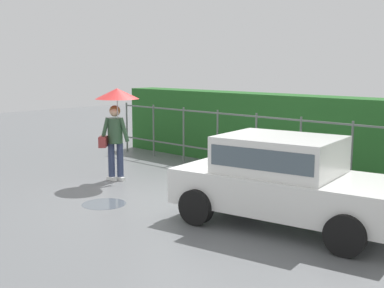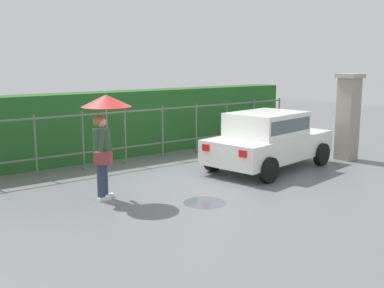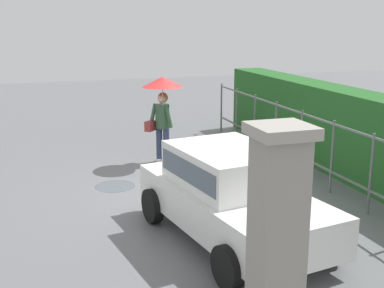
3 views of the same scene
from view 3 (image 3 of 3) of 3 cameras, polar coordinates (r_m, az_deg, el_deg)
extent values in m
plane|color=slate|center=(10.43, -0.07, -5.31)|extent=(40.00, 40.00, 0.00)
cube|color=white|center=(8.04, 4.58, -6.93)|extent=(3.92, 2.21, 0.60)
cube|color=white|center=(7.97, 4.10, -2.56)|extent=(2.11, 1.73, 0.60)
cube|color=#4C5B66|center=(7.96, 4.10, -2.42)|extent=(1.96, 1.72, 0.33)
cylinder|color=black|center=(7.70, 14.97, -10.60)|extent=(0.62, 0.27, 0.60)
cylinder|color=black|center=(6.78, 4.03, -13.67)|extent=(0.62, 0.27, 0.60)
cylinder|color=black|center=(9.55, 4.90, -5.30)|extent=(0.62, 0.27, 0.60)
cylinder|color=black|center=(8.82, -4.47, -6.95)|extent=(0.62, 0.27, 0.60)
cube|color=red|center=(9.78, 1.61, -2.15)|extent=(0.09, 0.21, 0.16)
cube|color=red|center=(9.32, -4.34, -3.00)|extent=(0.09, 0.21, 0.16)
cylinder|color=#2D3856|center=(12.35, -2.91, -0.18)|extent=(0.15, 0.15, 0.86)
cylinder|color=#2D3856|center=(12.46, -3.70, -0.07)|extent=(0.15, 0.15, 0.86)
cube|color=white|center=(12.40, -3.04, -1.98)|extent=(0.26, 0.10, 0.08)
cube|color=white|center=(12.51, -3.82, -1.86)|extent=(0.26, 0.10, 0.08)
cylinder|color=#2D4C33|center=(12.25, -3.36, 3.15)|extent=(0.34, 0.34, 0.58)
sphere|color=#DBAD89|center=(12.18, -3.38, 5.13)|extent=(0.22, 0.22, 0.22)
sphere|color=olive|center=(12.20, -3.31, 5.25)|extent=(0.25, 0.25, 0.25)
cylinder|color=#2D4C33|center=(12.06, -2.67, 3.13)|extent=(0.23, 0.22, 0.56)
cylinder|color=#2D4C33|center=(12.29, -4.43, 3.30)|extent=(0.23, 0.22, 0.56)
cylinder|color=#B2B2B7|center=(12.06, -3.30, 4.64)|extent=(0.02, 0.02, 0.77)
cone|color=red|center=(11.99, -3.34, 7.02)|extent=(0.99, 0.99, 0.24)
cube|color=maroon|center=(12.33, -4.66, 2.06)|extent=(0.35, 0.36, 0.24)
cube|color=gray|center=(5.46, 9.50, -11.01)|extent=(0.48, 0.48, 2.30)
cube|color=#9E998E|center=(5.08, 10.04, 1.49)|extent=(0.60, 0.60, 0.12)
cylinder|color=#59605B|center=(15.81, 3.32, 4.12)|extent=(0.05, 0.05, 1.50)
cylinder|color=#59605B|center=(14.70, 5.05, 3.34)|extent=(0.05, 0.05, 1.50)
cylinder|color=#59605B|center=(13.60, 7.06, 2.43)|extent=(0.05, 0.05, 1.50)
cylinder|color=#59605B|center=(12.53, 9.41, 1.36)|extent=(0.05, 0.05, 1.50)
cylinder|color=#59605B|center=(11.49, 12.19, 0.09)|extent=(0.05, 0.05, 1.50)
cylinder|color=#59605B|center=(10.49, 15.51, -1.43)|extent=(0.05, 0.05, 1.50)
cylinder|color=#59605B|center=(9.54, 19.52, -3.26)|extent=(0.05, 0.05, 1.50)
cube|color=#59605B|center=(10.84, 13.97, 2.79)|extent=(11.00, 0.03, 0.04)
cube|color=#59605B|center=(11.06, 13.68, -2.14)|extent=(11.00, 0.03, 0.04)
cube|color=#235B23|center=(11.53, 18.39, 0.75)|extent=(12.00, 0.90, 1.90)
cylinder|color=#4C545B|center=(10.84, -8.68, -4.71)|extent=(0.85, 0.85, 0.00)
camera|label=1|loc=(4.77, -75.19, -6.21)|focal=47.46mm
camera|label=2|loc=(16.66, -37.11, 8.90)|focal=43.66mm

